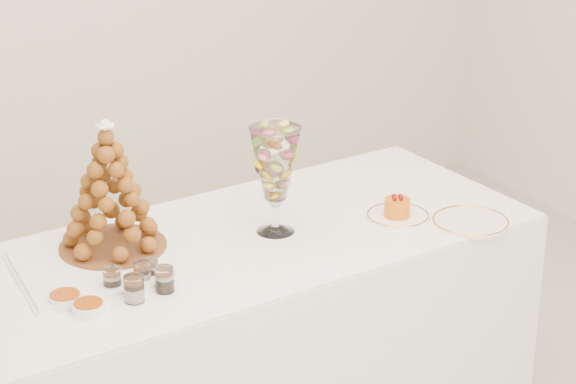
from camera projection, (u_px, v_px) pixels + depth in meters
buffet_table at (231, 348)px, 3.57m from camera, size 1.98×0.86×0.74m
lace_tray at (113, 263)px, 3.28m from camera, size 0.57×0.45×0.02m
macaron_vase at (275, 165)px, 3.42m from camera, size 0.16×0.16×0.34m
cake_plate at (398, 216)px, 3.60m from camera, size 0.21×0.21×0.01m
spare_plate at (471, 222)px, 3.56m from camera, size 0.25×0.25×0.01m
verrine_a at (112, 279)px, 3.13m from camera, size 0.06×0.06×0.07m
verrine_b at (142, 273)px, 3.16m from camera, size 0.05×0.05×0.07m
verrine_c at (150, 269)px, 3.19m from camera, size 0.05×0.05×0.06m
verrine_d at (134, 289)px, 3.07m from camera, size 0.07×0.07×0.08m
verrine_e at (165, 279)px, 3.12m from camera, size 0.06×0.06×0.07m
ramekin_back at (65, 299)px, 3.06m from camera, size 0.09×0.09×0.03m
ramekin_front at (88, 308)px, 3.01m from camera, size 0.09×0.09×0.03m
croquembouche at (109, 187)px, 3.28m from camera, size 0.32×0.32×0.40m
mousse_cake at (397, 207)px, 3.58m from camera, size 0.08×0.08×0.07m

